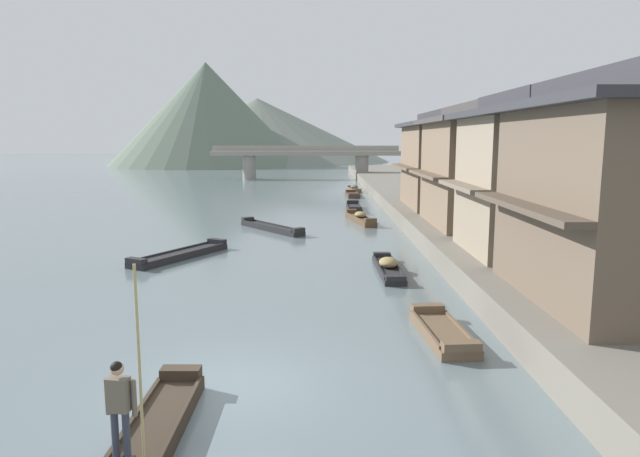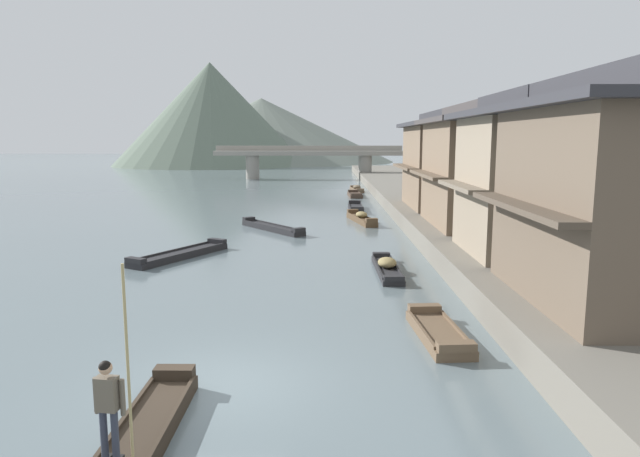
# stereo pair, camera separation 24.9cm
# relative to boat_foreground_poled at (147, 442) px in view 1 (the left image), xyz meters

# --- Properties ---
(ground_plane) EXTENTS (400.00, 400.00, 0.00)m
(ground_plane) POSITION_rel_boat_foreground_poled_xyz_m (1.00, 2.61, -0.17)
(ground_plane) COLOR slate
(riverbank_right) EXTENTS (18.00, 110.00, 0.93)m
(riverbank_right) POSITION_rel_boat_foreground_poled_xyz_m (16.76, 32.61, 0.29)
(riverbank_right) COLOR #6B665B
(riverbank_right) RESTS_ON ground
(boat_foreground_poled) EXTENTS (0.93, 5.08, 0.53)m
(boat_foreground_poled) POSITION_rel_boat_foreground_poled_xyz_m (0.00, 0.00, 0.00)
(boat_foreground_poled) COLOR #33281E
(boat_foreground_poled) RESTS_ON ground
(boatman_person) EXTENTS (0.57, 0.29, 3.04)m
(boatman_person) POSITION_rel_boat_foreground_poled_xyz_m (0.02, -1.23, 1.36)
(boatman_person) COLOR black
(boatman_person) RESTS_ON boat_foreground_poled
(boat_moored_nearest) EXTENTS (0.88, 4.65, 0.61)m
(boat_moored_nearest) POSITION_rel_boat_foreground_poled_xyz_m (5.72, 13.34, 0.03)
(boat_moored_nearest) COLOR #232326
(boat_moored_nearest) RESTS_ON ground
(boat_moored_second) EXTENTS (4.15, 5.09, 0.49)m
(boat_moored_second) POSITION_rel_boat_foreground_poled_xyz_m (0.09, 24.00, -0.01)
(boat_moored_second) COLOR #232326
(boat_moored_second) RESTS_ON ground
(boat_moored_third) EXTENTS (1.77, 5.00, 0.69)m
(boat_moored_third) POSITION_rel_boat_foreground_poled_xyz_m (5.58, 27.44, 0.07)
(boat_moored_third) COLOR brown
(boat_moored_third) RESTS_ON ground
(boat_moored_far) EXTENTS (1.30, 4.48, 0.65)m
(boat_moored_far) POSITION_rel_boat_foreground_poled_xyz_m (6.50, 49.67, 0.05)
(boat_moored_far) COLOR brown
(boat_moored_far) RESTS_ON ground
(boat_midriver_drifting) EXTENTS (1.07, 4.70, 0.55)m
(boat_midriver_drifting) POSITION_rel_boat_foreground_poled_xyz_m (5.53, 33.39, 0.01)
(boat_midriver_drifting) COLOR #232326
(boat_midriver_drifting) RESTS_ON ground
(boat_midriver_upstream) EXTENTS (1.26, 4.02, 0.47)m
(boat_midriver_upstream) POSITION_rel_boat_foreground_poled_xyz_m (6.01, 44.13, -0.01)
(boat_midriver_upstream) COLOR #423328
(boat_midriver_upstream) RESTS_ON ground
(boat_upstream_distant) EXTENTS (3.57, 5.34, 0.47)m
(boat_upstream_distant) POSITION_rel_boat_foreground_poled_xyz_m (-3.37, 16.12, -0.02)
(boat_upstream_distant) COLOR #232326
(boat_upstream_distant) RESTS_ON ground
(boat_crossing_west) EXTENTS (1.29, 3.57, 0.46)m
(boat_crossing_west) POSITION_rel_boat_foreground_poled_xyz_m (6.29, 5.66, -0.01)
(boat_crossing_west) COLOR brown
(boat_crossing_west) RESTS_ON ground
(house_waterfront_nearest) EXTENTS (6.17, 7.81, 6.14)m
(house_waterfront_nearest) POSITION_rel_boat_foreground_poled_xyz_m (11.26, 6.08, 3.76)
(house_waterfront_nearest) COLOR brown
(house_waterfront_nearest) RESTS_ON riverbank_right
(house_waterfront_second) EXTENTS (6.01, 6.11, 6.14)m
(house_waterfront_second) POSITION_rel_boat_foreground_poled_xyz_m (11.19, 12.74, 3.77)
(house_waterfront_second) COLOR gray
(house_waterfront_second) RESTS_ON riverbank_right
(house_waterfront_tall) EXTENTS (6.86, 7.99, 6.14)m
(house_waterfront_tall) POSITION_rel_boat_foreground_poled_xyz_m (11.61, 20.12, 3.75)
(house_waterfront_tall) COLOR #75604C
(house_waterfront_tall) RESTS_ON riverbank_right
(house_waterfront_narrow) EXTENTS (6.98, 8.18, 6.14)m
(house_waterfront_narrow) POSITION_rel_boat_foreground_poled_xyz_m (11.67, 28.18, 3.75)
(house_waterfront_narrow) COLOR #75604C
(house_waterfront_narrow) RESTS_ON riverbank_right
(stone_bridge) EXTENTS (25.42, 2.40, 4.46)m
(stone_bridge) POSITION_rel_boat_foreground_poled_xyz_m (1.00, 68.23, 2.73)
(stone_bridge) COLOR gray
(stone_bridge) RESTS_ON ground
(hill_far_west) EXTENTS (40.13, 40.13, 20.80)m
(hill_far_west) POSITION_rel_boat_foreground_poled_xyz_m (-20.29, 109.74, 10.23)
(hill_far_west) COLOR #5B6B5B
(hill_far_west) RESTS_ON ground
(hill_far_centre) EXTENTS (63.11, 63.11, 14.99)m
(hill_far_centre) POSITION_rel_boat_foreground_poled_xyz_m (-12.05, 129.14, 7.33)
(hill_far_centre) COLOR slate
(hill_far_centre) RESTS_ON ground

